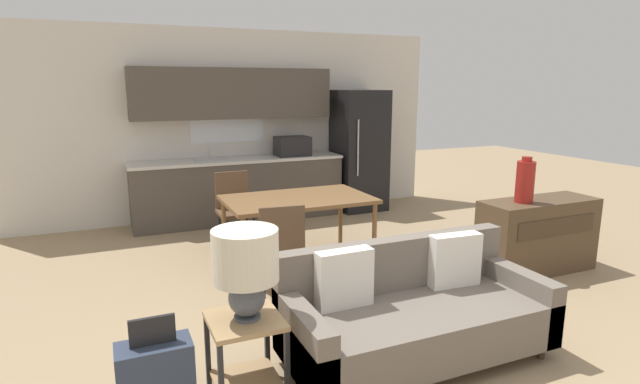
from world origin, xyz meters
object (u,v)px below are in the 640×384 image
dining_table (298,203)px  dining_chair_near_left (280,247)px  table_lamp (246,264)px  dining_chair_far_left (235,206)px  side_table (246,345)px  suitcase (156,384)px  refrigerator (359,151)px  vase (525,181)px  credenza (537,236)px  couch (412,313)px

dining_table → dining_chair_near_left: (-0.51, -0.86, -0.17)m
table_lamp → dining_chair_far_left: bearing=77.5°
side_table → dining_chair_far_left: 3.07m
suitcase → dining_chair_near_left: bearing=48.6°
refrigerator → dining_chair_near_left: refrigerator is taller
refrigerator → dining_chair_near_left: bearing=-129.1°
vase → credenza: bearing=3.5°
credenza → vase: 0.64m
dining_table → dining_chair_far_left: (-0.50, 0.82, -0.17)m
refrigerator → table_lamp: (-2.92, -4.10, -0.04)m
couch → vase: vase is taller
dining_chair_near_left → couch: bearing=119.0°
dining_table → table_lamp: 2.48m
vase → dining_chair_near_left: size_ratio=0.51×
side_table → suitcase: size_ratio=0.80×
couch → dining_table: bearing=90.9°
side_table → dining_chair_far_left: dining_chair_far_left is taller
suitcase → couch: bearing=2.4°
side_table → suitcase: suitcase is taller
suitcase → dining_table: bearing=52.5°
side_table → credenza: (3.36, 0.93, 0.03)m
side_table → credenza: bearing=15.5°
credenza → vase: size_ratio=2.76×
refrigerator → table_lamp: refrigerator is taller
side_table → dining_chair_far_left: bearing=77.2°
table_lamp → side_table: bearing=159.5°
credenza → dining_table: bearing=150.4°
refrigerator → vase: bearing=-86.9°
refrigerator → vase: 3.19m
refrigerator → dining_chair_near_left: size_ratio=2.06×
couch → credenza: (2.15, 0.91, 0.05)m
side_table → suitcase: bearing=-173.9°
side_table → refrigerator: bearing=54.4°
vase → dining_table: bearing=147.0°
dining_chair_far_left → couch: bearing=-79.4°
couch → side_table: bearing=-179.2°
refrigerator → dining_table: size_ratio=1.18×
refrigerator → couch: (-1.73, -4.08, -0.59)m
table_lamp → suitcase: table_lamp is taller
dining_chair_near_left → dining_table: bearing=-114.0°
table_lamp → vase: 3.23m
dining_table → side_table: (-1.18, -2.17, -0.31)m
table_lamp → credenza: 3.51m
side_table → dining_chair_far_left: size_ratio=0.59×
table_lamp → credenza: table_lamp is taller
credenza → vase: (-0.25, -0.01, 0.60)m
side_table → vase: bearing=16.4°
suitcase → credenza: bearing=14.2°
table_lamp → dining_table: bearing=62.0°
credenza → suitcase: 4.02m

